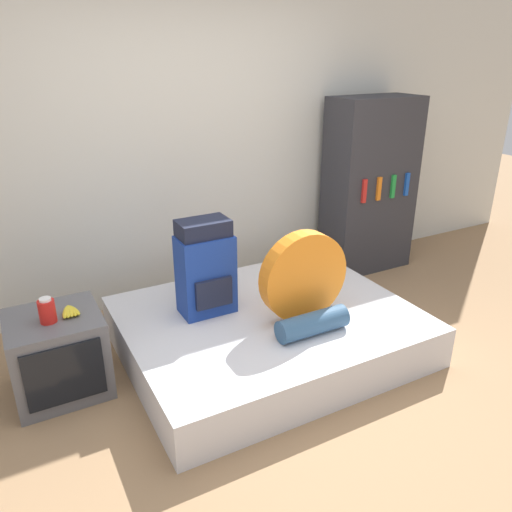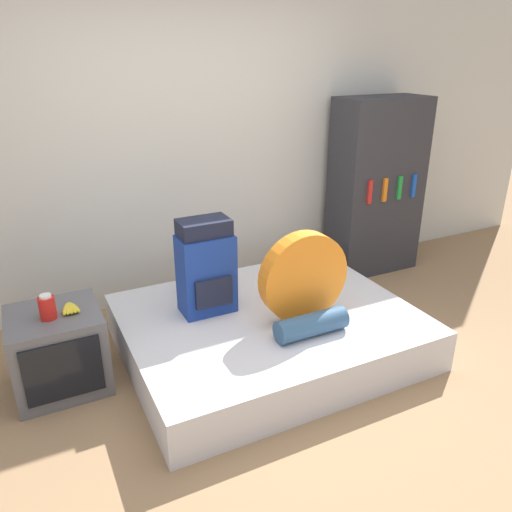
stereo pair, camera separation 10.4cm
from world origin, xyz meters
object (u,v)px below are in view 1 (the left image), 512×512
Objects in this scene: backpack at (206,269)px; canister at (47,311)px; television at (58,354)px; tent_bag at (303,276)px; bookshelf at (369,186)px; sleeping_roll at (313,324)px.

canister is at bearing -176.53° from backpack.
backpack is 1.07m from television.
bookshelf reaches higher than tent_bag.
sleeping_roll is at bearing -51.95° from backpack.
bookshelf is (2.96, 0.64, 0.55)m from television.
sleeping_roll is at bearing -105.69° from tent_bag.
backpack is 1.22× the size of television.
backpack is at bearing 128.05° from sleeping_roll.
bookshelf is at bearing 40.10° from sleeping_roll.
television is 0.34× the size of bookshelf.
television is 0.34m from canister.
tent_bag reaches higher than television.
tent_bag is at bearing -36.25° from backpack.
tent_bag is 1.75m from bookshelf.
canister is 0.10× the size of bookshelf.
bookshelf is at bearing 13.06° from canister.
bookshelf reaches higher than television.
backpack is 1.08× the size of tent_bag.
tent_bag reaches higher than canister.
backpack reaches higher than canister.
bookshelf is at bearing 17.88° from backpack.
backpack is 0.67m from tent_bag.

